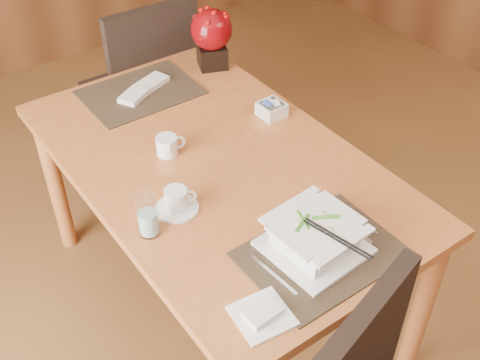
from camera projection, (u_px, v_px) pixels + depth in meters
dining_table at (217, 182)px, 2.16m from camera, size 0.90×1.50×0.75m
placemat_near at (321, 254)px, 1.76m from camera, size 0.45×0.33×0.01m
placemat_far at (141, 92)px, 2.44m from camera, size 0.45×0.33×0.01m
soup_setting at (315, 237)px, 1.74m from camera, size 0.28×0.28×0.11m
coffee_cup at (176, 201)px, 1.89m from camera, size 0.14×0.14×0.08m
water_glass at (148, 214)px, 1.78m from camera, size 0.09×0.09×0.15m
creamer_jug at (167, 146)px, 2.11m from camera, size 0.12×0.12×0.07m
sugar_caddy at (272, 110)px, 2.30m from camera, size 0.09×0.09×0.06m
berry_decor at (212, 35)px, 2.52m from camera, size 0.17×0.17×0.26m
napkins_far at (145, 88)px, 2.44m from camera, size 0.26×0.18×0.02m
bread_plate at (262, 316)px, 1.59m from camera, size 0.16×0.16×0.01m
far_chair at (146, 84)px, 2.87m from camera, size 0.47×0.47×0.98m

